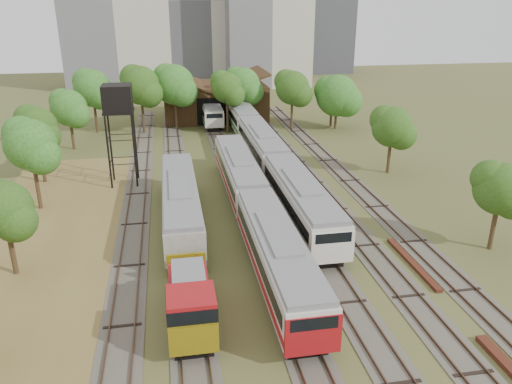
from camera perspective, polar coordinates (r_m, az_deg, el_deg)
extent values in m
plane|color=#475123|center=(29.85, 9.08, -16.14)|extent=(240.00, 240.00, 0.00)
cube|color=brown|center=(36.40, -24.07, -10.44)|extent=(14.00, 60.00, 0.04)
cube|color=#4C473D|center=(50.66, -13.36, -0.22)|extent=(2.60, 80.00, 0.06)
cube|color=#472D1E|center=(50.68, -14.18, -0.18)|extent=(0.08, 80.00, 0.14)
cube|color=#472D1E|center=(50.59, -12.56, -0.08)|extent=(0.08, 80.00, 0.14)
cube|color=#4C473D|center=(50.55, -8.84, 0.07)|extent=(2.60, 80.00, 0.06)
cube|color=#472D1E|center=(50.51, -9.66, 0.11)|extent=(0.08, 80.00, 0.14)
cube|color=#472D1E|center=(50.53, -8.04, 0.21)|extent=(0.08, 80.00, 0.14)
cube|color=#4C473D|center=(50.98, -2.10, 0.49)|extent=(2.60, 80.00, 0.06)
cube|color=#472D1E|center=(50.86, -2.90, 0.54)|extent=(0.08, 80.00, 0.14)
cube|color=#472D1E|center=(51.04, -1.30, 0.64)|extent=(0.08, 80.00, 0.14)
cube|color=#4C473D|center=(51.65, 2.30, 0.77)|extent=(2.60, 80.00, 0.06)
cube|color=#472D1E|center=(51.47, 1.52, 0.81)|extent=(0.08, 80.00, 0.14)
cube|color=#472D1E|center=(51.77, 3.08, 0.91)|extent=(0.08, 80.00, 0.14)
cube|color=#4C473D|center=(52.61, 6.56, 1.03)|extent=(2.60, 80.00, 0.06)
cube|color=#472D1E|center=(52.39, 5.81, 1.08)|extent=(0.08, 80.00, 0.14)
cube|color=#472D1E|center=(52.79, 7.31, 1.17)|extent=(0.08, 80.00, 0.14)
cube|color=#4C473D|center=(53.86, 10.64, 1.28)|extent=(2.60, 80.00, 0.06)
cube|color=#472D1E|center=(53.59, 9.93, 1.33)|extent=(0.08, 80.00, 0.14)
cube|color=#472D1E|center=(54.08, 11.36, 1.41)|extent=(0.08, 80.00, 0.14)
cube|color=black|center=(34.26, 2.42, -9.71)|extent=(2.24, 15.64, 0.81)
cube|color=beige|center=(33.43, 2.46, -7.23)|extent=(2.95, 17.00, 2.54)
cube|color=black|center=(33.29, 2.47, -6.77)|extent=(3.01, 15.64, 0.86)
cube|color=slate|center=(32.77, 2.50, -4.99)|extent=(2.71, 16.66, 0.37)
cube|color=maroon|center=(33.77, 2.44, -8.30)|extent=(3.01, 16.66, 0.46)
cube|color=maroon|center=(26.61, 6.55, -15.96)|extent=(2.99, 0.25, 2.29)
cube|color=black|center=(49.84, -1.92, 0.47)|extent=(2.24, 15.64, 0.81)
cube|color=beige|center=(49.28, -1.95, 2.30)|extent=(2.95, 17.00, 2.54)
cube|color=black|center=(49.18, -1.95, 2.63)|extent=(3.01, 15.64, 0.86)
cube|color=slate|center=(48.83, -1.97, 3.91)|extent=(2.71, 16.66, 0.37)
cube|color=maroon|center=(49.51, -1.94, 1.52)|extent=(3.01, 16.66, 0.46)
cube|color=black|center=(42.86, 5.06, -3.13)|extent=(2.31, 15.64, 0.84)
cube|color=beige|center=(42.18, 5.13, -0.98)|extent=(3.04, 17.00, 2.62)
cube|color=black|center=(42.06, 5.15, -0.59)|extent=(3.10, 15.64, 0.89)
cube|color=slate|center=(41.64, 5.20, 0.93)|extent=(2.80, 16.66, 0.38)
cube|color=#186120|center=(42.46, 5.10, -1.90)|extent=(3.10, 16.66, 0.47)
cube|color=beige|center=(34.90, 8.74, -6.30)|extent=(3.08, 0.25, 2.36)
cube|color=black|center=(58.83, 0.66, 3.75)|extent=(2.31, 15.64, 0.84)
cube|color=beige|center=(58.34, 0.67, 5.37)|extent=(3.04, 17.00, 2.62)
cube|color=black|center=(58.26, 0.67, 5.67)|extent=(3.10, 15.64, 0.89)
cube|color=slate|center=(57.95, 0.67, 6.80)|extent=(2.80, 16.66, 0.38)
cube|color=#186120|center=(58.54, 0.67, 4.68)|extent=(3.10, 16.66, 0.47)
cube|color=black|center=(75.49, -1.85, 7.63)|extent=(2.31, 15.64, 0.84)
cube|color=beige|center=(75.10, -1.87, 8.92)|extent=(3.04, 17.00, 2.62)
cube|color=black|center=(75.04, -1.87, 9.16)|extent=(3.10, 15.64, 0.89)
cube|color=slate|center=(74.80, -1.88, 10.04)|extent=(2.80, 16.66, 0.38)
cube|color=#186120|center=(75.26, -1.86, 8.37)|extent=(3.10, 16.66, 0.47)
cube|color=black|center=(80.49, -5.30, 8.37)|extent=(2.07, 14.72, 0.75)
cube|color=beige|center=(80.17, -5.33, 9.45)|extent=(2.73, 16.00, 2.35)
cube|color=black|center=(80.11, -5.34, 9.65)|extent=(2.79, 14.72, 0.80)
cube|color=slate|center=(79.91, -5.37, 10.40)|extent=(2.51, 15.68, 0.34)
cube|color=#186120|center=(80.30, -5.32, 8.99)|extent=(2.79, 15.68, 0.42)
cube|color=beige|center=(72.45, -4.75, 8.13)|extent=(2.77, 0.25, 2.12)
cube|color=black|center=(30.88, -7.48, -13.64)|extent=(2.11, 7.20, 0.86)
cube|color=maroon|center=(30.92, -7.67, -11.05)|extent=(2.39, 4.40, 1.44)
cube|color=maroon|center=(27.76, -7.34, -13.74)|extent=(2.58, 2.49, 2.58)
cube|color=black|center=(27.41, -7.41, -12.67)|extent=(2.63, 2.54, 0.86)
cube|color=gold|center=(27.04, -7.11, -16.44)|extent=(2.58, 0.20, 1.72)
cube|color=gold|center=(33.66, -7.95, -8.30)|extent=(2.58, 0.20, 1.72)
cube|color=slate|center=(29.42, -7.73, -9.26)|extent=(1.91, 3.60, 0.19)
cube|color=black|center=(43.17, -8.52, -3.14)|extent=(2.20, 16.56, 0.80)
cube|color=gray|center=(42.52, -8.64, -1.11)|extent=(2.90, 18.00, 2.50)
cube|color=black|center=(42.41, -8.66, -0.73)|extent=(2.96, 16.56, 0.85)
cube|color=slate|center=(42.01, -8.74, 0.70)|extent=(2.67, 17.64, 0.36)
cylinder|color=black|center=(51.84, -16.51, 4.31)|extent=(0.19, 0.19, 7.50)
cylinder|color=black|center=(51.61, -13.72, 4.51)|extent=(0.19, 0.19, 7.50)
cylinder|color=black|center=(54.27, -16.27, 5.07)|extent=(0.19, 0.19, 7.50)
cylinder|color=black|center=(54.04, -13.59, 5.26)|extent=(0.19, 0.19, 7.50)
cube|color=black|center=(52.03, -15.42, 8.87)|extent=(2.96, 2.96, 0.20)
cube|color=black|center=(51.77, -15.57, 10.35)|extent=(2.81, 2.81, 2.53)
cube|color=#502317|center=(38.21, 17.44, -7.77)|extent=(0.48, 7.67, 0.25)
cube|color=#362013|center=(82.05, -4.77, 10.32)|extent=(16.00, 11.00, 5.50)
cube|color=#362013|center=(81.22, -7.72, 12.50)|extent=(8.45, 11.55, 2.96)
cube|color=#362013|center=(81.97, -1.99, 12.75)|extent=(8.45, 11.55, 2.96)
cube|color=black|center=(76.84, -4.35, 9.18)|extent=(6.40, 0.15, 4.12)
cylinder|color=#382616|center=(38.41, -26.14, -5.85)|extent=(0.36, 0.36, 3.87)
sphere|color=#244913|center=(37.27, -26.86, -1.73)|extent=(3.81, 3.81, 3.81)
cylinder|color=#382616|center=(49.28, -23.74, 0.84)|extent=(0.36, 0.36, 4.78)
sphere|color=#244913|center=(48.25, -24.38, 4.96)|extent=(4.52, 4.52, 4.52)
cylinder|color=#382616|center=(56.53, -23.27, 3.27)|extent=(0.36, 0.36, 4.61)
sphere|color=#244913|center=(55.65, -23.79, 6.76)|extent=(4.21, 4.21, 4.21)
cylinder|color=#382616|center=(68.17, -20.27, 6.33)|extent=(0.36, 0.36, 4.21)
sphere|color=#244913|center=(67.49, -20.62, 8.99)|extent=(4.54, 4.54, 4.54)
cylinder|color=#382616|center=(76.03, -17.87, 8.34)|extent=(0.36, 0.36, 4.98)
sphere|color=#244913|center=(75.34, -18.19, 11.19)|extent=(5.24, 5.24, 5.24)
cylinder|color=#382616|center=(73.70, -12.80, 8.60)|extent=(0.36, 0.36, 5.36)
sphere|color=#244913|center=(72.96, -13.06, 11.77)|extent=(5.38, 5.38, 5.38)
cylinder|color=#382616|center=(75.18, -9.14, 9.01)|extent=(0.36, 0.36, 5.16)
sphere|color=#244913|center=(74.47, -9.32, 12.01)|extent=(5.77, 5.77, 5.77)
cylinder|color=#382616|center=(72.59, -3.29, 8.77)|extent=(0.36, 0.36, 5.04)
sphere|color=#244913|center=(71.87, -3.35, 11.80)|extent=(4.34, 4.34, 4.34)
cylinder|color=#382616|center=(76.79, -1.51, 9.38)|extent=(0.36, 0.36, 4.78)
sphere|color=#244913|center=(76.13, -1.54, 12.10)|extent=(5.26, 5.26, 5.26)
cylinder|color=#382616|center=(74.23, 4.11, 8.94)|extent=(0.36, 0.36, 4.84)
sphere|color=#244913|center=(73.54, 4.18, 11.79)|extent=(4.86, 4.86, 4.86)
cylinder|color=#382616|center=(75.67, 9.10, 8.59)|extent=(0.36, 0.36, 3.87)
sphere|color=#244913|center=(75.10, 9.23, 10.82)|extent=(6.09, 6.09, 6.09)
cylinder|color=#382616|center=(41.98, 25.50, -3.50)|extent=(0.36, 0.36, 3.88)
sphere|color=#244913|center=(40.93, 26.15, 0.33)|extent=(3.92, 3.92, 3.92)
cylinder|color=#382616|center=(56.87, 14.97, 4.11)|extent=(0.36, 0.36, 4.08)
sphere|color=#244913|center=(56.07, 15.27, 7.19)|extent=(4.37, 4.37, 4.37)
cylinder|color=#382616|center=(76.89, 8.58, 8.87)|extent=(0.36, 0.36, 4.00)
sphere|color=#244913|center=(76.31, 8.71, 11.14)|extent=(4.26, 4.26, 4.26)
cube|color=#B6B2A5|center=(122.74, -5.61, 20.99)|extent=(20.00, 18.00, 36.00)
cube|color=#404147|center=(139.02, 8.11, 19.24)|extent=(12.00, 12.00, 28.00)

